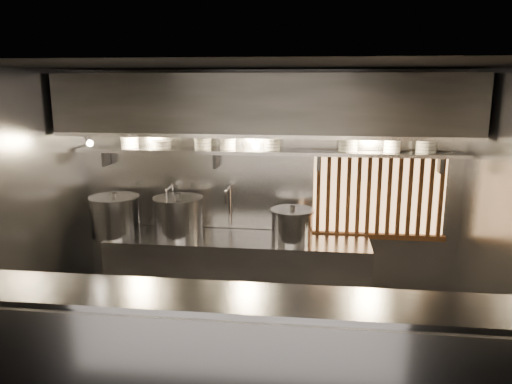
% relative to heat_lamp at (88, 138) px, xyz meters
% --- Properties ---
extents(floor, '(4.50, 4.50, 0.00)m').
position_rel_heat_lamp_xyz_m(floor, '(1.90, -0.85, -2.07)').
color(floor, black).
rests_on(floor, ground).
extents(ceiling, '(4.50, 4.50, 0.00)m').
position_rel_heat_lamp_xyz_m(ceiling, '(1.90, -0.85, 0.73)').
color(ceiling, black).
rests_on(ceiling, wall_back).
extents(wall_back, '(4.50, 0.00, 4.50)m').
position_rel_heat_lamp_xyz_m(wall_back, '(1.90, 0.65, -0.67)').
color(wall_back, gray).
rests_on(wall_back, floor).
extents(wall_left, '(0.00, 3.00, 3.00)m').
position_rel_heat_lamp_xyz_m(wall_left, '(-0.35, -0.85, -0.67)').
color(wall_left, gray).
rests_on(wall_left, floor).
extents(wall_right, '(0.00, 3.00, 3.00)m').
position_rel_heat_lamp_xyz_m(wall_right, '(4.15, -0.85, -0.67)').
color(wall_right, gray).
rests_on(wall_right, floor).
extents(serving_counter, '(4.50, 0.56, 1.13)m').
position_rel_heat_lamp_xyz_m(serving_counter, '(1.90, -1.81, -1.50)').
color(serving_counter, '#A1A1A6').
rests_on(serving_counter, floor).
extents(cooking_bench, '(3.00, 0.70, 0.90)m').
position_rel_heat_lamp_xyz_m(cooking_bench, '(1.60, 0.28, -1.62)').
color(cooking_bench, '#A1A1A6').
rests_on(cooking_bench, floor).
extents(bowl_shelf, '(4.40, 0.34, 0.04)m').
position_rel_heat_lamp_xyz_m(bowl_shelf, '(1.90, 0.47, -0.19)').
color(bowl_shelf, '#A1A1A6').
rests_on(bowl_shelf, wall_back).
extents(exhaust_hood, '(4.40, 0.81, 0.65)m').
position_rel_heat_lamp_xyz_m(exhaust_hood, '(1.90, 0.25, 0.36)').
color(exhaust_hood, '#2D2D30').
rests_on(exhaust_hood, ceiling).
extents(wood_screen, '(1.56, 0.09, 1.04)m').
position_rel_heat_lamp_xyz_m(wood_screen, '(3.20, 0.60, -0.69)').
color(wood_screen, '#F9B970').
rests_on(wood_screen, wall_back).
extents(faucet_left, '(0.04, 0.30, 0.50)m').
position_rel_heat_lamp_xyz_m(faucet_left, '(0.75, 0.52, -0.76)').
color(faucet_left, silver).
rests_on(faucet_left, wall_back).
extents(faucet_right, '(0.04, 0.30, 0.50)m').
position_rel_heat_lamp_xyz_m(faucet_right, '(1.45, 0.52, -0.76)').
color(faucet_right, silver).
rests_on(faucet_right, wall_back).
extents(heat_lamp, '(0.25, 0.35, 0.20)m').
position_rel_heat_lamp_xyz_m(heat_lamp, '(0.00, 0.00, 0.00)').
color(heat_lamp, '#A1A1A6').
rests_on(heat_lamp, exhaust_hood).
extents(pendant_bulb, '(0.09, 0.09, 0.19)m').
position_rel_heat_lamp_xyz_m(pendant_bulb, '(1.80, 0.35, -0.11)').
color(pendant_bulb, '#2D2D30').
rests_on(pendant_bulb, exhaust_hood).
extents(stock_pot_left, '(0.68, 0.68, 0.50)m').
position_rel_heat_lamp_xyz_m(stock_pot_left, '(0.15, 0.25, -0.94)').
color(stock_pot_left, '#A1A1A6').
rests_on(stock_pot_left, cooking_bench).
extents(stock_pot_mid, '(0.65, 0.65, 0.50)m').
position_rel_heat_lamp_xyz_m(stock_pot_mid, '(0.90, 0.30, -0.94)').
color(stock_pot_mid, '#A1A1A6').
rests_on(stock_pot_mid, cooking_bench).
extents(stock_pot_right, '(0.61, 0.61, 0.41)m').
position_rel_heat_lamp_xyz_m(stock_pot_right, '(2.22, 0.26, -0.98)').
color(stock_pot_right, '#A1A1A6').
rests_on(stock_pot_right, cooking_bench).
extents(bowl_stack_0, '(0.22, 0.22, 0.13)m').
position_rel_heat_lamp_xyz_m(bowl_stack_0, '(0.29, 0.47, -0.10)').
color(bowl_stack_0, silver).
rests_on(bowl_stack_0, bowl_shelf).
extents(bowl_stack_1, '(0.23, 0.23, 0.09)m').
position_rel_heat_lamp_xyz_m(bowl_stack_1, '(0.68, 0.47, -0.12)').
color(bowl_stack_1, silver).
rests_on(bowl_stack_1, bowl_shelf).
extents(bowl_stack_2, '(0.21, 0.21, 0.13)m').
position_rel_heat_lamp_xyz_m(bowl_stack_2, '(1.17, 0.47, -0.10)').
color(bowl_stack_2, silver).
rests_on(bowl_stack_2, bowl_shelf).
extents(bowl_stack_3, '(0.20, 0.20, 0.13)m').
position_rel_heat_lamp_xyz_m(bowl_stack_3, '(1.46, 0.47, -0.10)').
color(bowl_stack_3, silver).
rests_on(bowl_stack_3, bowl_shelf).
extents(bowl_stack_4, '(0.20, 0.20, 0.17)m').
position_rel_heat_lamp_xyz_m(bowl_stack_4, '(1.97, 0.47, -0.08)').
color(bowl_stack_4, silver).
rests_on(bowl_stack_4, bowl_shelf).
extents(bowl_stack_5, '(0.23, 0.23, 0.17)m').
position_rel_heat_lamp_xyz_m(bowl_stack_5, '(2.82, 0.47, -0.08)').
color(bowl_stack_5, silver).
rests_on(bowl_stack_5, bowl_shelf).
extents(bowl_stack_6, '(0.20, 0.20, 0.17)m').
position_rel_heat_lamp_xyz_m(bowl_stack_6, '(3.30, 0.47, -0.08)').
color(bowl_stack_6, silver).
rests_on(bowl_stack_6, bowl_shelf).
extents(bowl_stack_7, '(0.24, 0.24, 0.17)m').
position_rel_heat_lamp_xyz_m(bowl_stack_7, '(3.66, 0.47, -0.08)').
color(bowl_stack_7, silver).
rests_on(bowl_stack_7, bowl_shelf).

